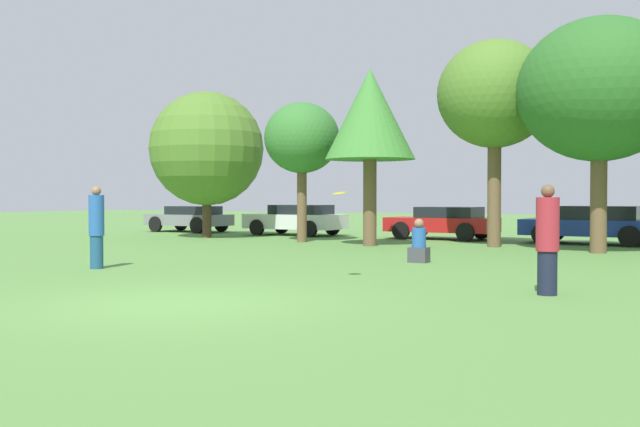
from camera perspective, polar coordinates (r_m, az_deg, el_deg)
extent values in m
plane|color=#54843D|center=(10.86, -11.09, -7.04)|extent=(120.00, 120.00, 0.00)
cylinder|color=navy|center=(16.45, -17.44, -2.97)|extent=(0.28, 0.28, 0.73)
cylinder|color=#2659A5|center=(16.41, -17.46, -0.14)|extent=(0.33, 0.33, 0.89)
sphere|color=#8C6647|center=(16.41, -17.47, 1.74)|extent=(0.20, 0.20, 0.20)
cylinder|color=#191E33|center=(12.03, 17.73, -4.56)|extent=(0.31, 0.31, 0.71)
cylinder|color=#A52633|center=(11.98, 17.76, -0.82)|extent=(0.37, 0.37, 0.87)
sphere|color=brown|center=(11.97, 17.78, 1.71)|extent=(0.21, 0.21, 0.21)
cylinder|color=yellow|center=(13.36, 1.58, 1.65)|extent=(0.27, 0.27, 0.07)
cube|color=#3F3F47|center=(17.39, 7.92, -3.30)|extent=(0.45, 0.38, 0.36)
cylinder|color=#2659A5|center=(17.36, 7.92, -1.92)|extent=(0.34, 0.34, 0.48)
sphere|color=#8C6647|center=(17.35, 7.93, -0.79)|extent=(0.23, 0.23, 0.23)
cylinder|color=#473323|center=(28.20, -9.05, 0.37)|extent=(0.36, 0.36, 2.26)
sphere|color=#4C7528|center=(28.26, -9.06, 5.14)|extent=(4.45, 4.45, 4.45)
cylinder|color=brown|center=(25.11, -1.46, 1.06)|extent=(0.34, 0.34, 2.94)
ellipsoid|color=#33702D|center=(25.20, -1.46, 6.08)|extent=(2.66, 2.66, 2.49)
cylinder|color=brown|center=(23.14, 4.01, 0.87)|extent=(0.43, 0.43, 2.80)
cone|color=#3D7F33|center=(23.30, 4.02, 7.95)|extent=(2.94, 2.94, 2.94)
cylinder|color=brown|center=(23.22, 13.78, 2.13)|extent=(0.43, 0.43, 3.85)
ellipsoid|color=#4C7528|center=(23.45, 13.81, 9.28)|extent=(3.62, 3.62, 3.41)
cylinder|color=brown|center=(21.55, 21.41, 1.48)|extent=(0.45, 0.45, 3.35)
ellipsoid|color=#286023|center=(21.76, 21.47, 9.22)|extent=(4.56, 4.56, 4.04)
cube|color=slate|center=(33.07, -10.48, -0.50)|extent=(4.03, 1.87, 0.50)
cube|color=black|center=(32.86, -10.09, 0.26)|extent=(2.24, 1.59, 0.37)
cylinder|color=black|center=(33.28, -13.03, -0.84)|extent=(0.72, 0.19, 0.71)
cylinder|color=black|center=(34.53, -11.08, -0.76)|extent=(0.72, 0.19, 0.71)
cylinder|color=black|center=(31.63, -9.82, -0.94)|extent=(0.72, 0.19, 0.71)
cylinder|color=black|center=(32.94, -7.90, -0.84)|extent=(0.72, 0.19, 0.71)
cube|color=silver|center=(29.65, -2.03, -0.63)|extent=(4.21, 2.00, 0.60)
cube|color=black|center=(29.48, -1.52, 0.32)|extent=(2.34, 1.70, 0.39)
cylinder|color=black|center=(29.63, -5.07, -1.12)|extent=(0.67, 0.20, 0.66)
cylinder|color=black|center=(31.13, -3.10, -1.00)|extent=(0.67, 0.20, 0.66)
cylinder|color=black|center=(28.21, -0.84, -1.24)|extent=(0.67, 0.20, 0.66)
cylinder|color=black|center=(29.78, 1.00, -1.10)|extent=(0.67, 0.20, 0.66)
cube|color=red|center=(27.18, 9.70, -0.88)|extent=(4.11, 2.00, 0.54)
cube|color=black|center=(27.06, 10.30, 0.10)|extent=(2.29, 1.70, 0.40)
cylinder|color=black|center=(26.83, 6.50, -1.37)|extent=(0.67, 0.21, 0.67)
cylinder|color=black|center=(28.51, 8.02, -1.21)|extent=(0.67, 0.21, 0.67)
cylinder|color=black|center=(25.91, 11.55, -1.48)|extent=(0.67, 0.21, 0.67)
cylinder|color=black|center=(27.64, 12.80, -1.31)|extent=(0.67, 0.21, 0.67)
cube|color=#1E389E|center=(25.68, 20.80, -1.05)|extent=(4.47, 2.09, 0.54)
cube|color=black|center=(25.61, 21.53, 0.05)|extent=(2.48, 1.77, 0.46)
cylinder|color=black|center=(25.04, 17.35, -1.59)|extent=(0.69, 0.23, 0.68)
cylinder|color=black|center=(26.89, 18.29, -1.40)|extent=(0.69, 0.23, 0.68)
cylinder|color=black|center=(24.55, 23.54, -1.69)|extent=(0.69, 0.23, 0.68)
cylinder|color=black|center=(26.43, 24.06, -1.49)|extent=(0.69, 0.23, 0.68)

